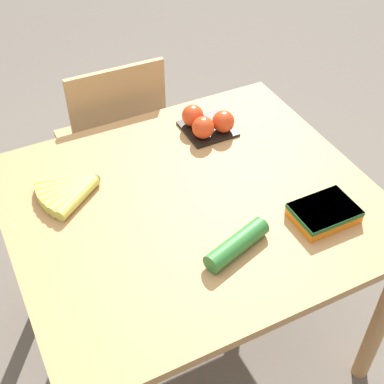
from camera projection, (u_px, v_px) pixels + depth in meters
The scene contains 7 objects.
ground_plane at pixel (192, 334), 2.19m from camera, with size 12.00×12.00×0.00m, color #665B51.
dining_table at pixel (192, 223), 1.74m from camera, with size 1.13×1.00×0.76m.
chair at pixel (115, 146), 2.34m from camera, with size 0.43×0.41×0.92m.
banana_bunch at pixel (70, 190), 1.67m from camera, with size 0.21×0.21×0.04m.
tomato_pack at pixel (207, 123), 1.90m from camera, with size 0.17×0.17×0.09m.
carrot_bag at pixel (324, 212), 1.59m from camera, with size 0.19×0.14×0.04m.
cucumber_near at pixel (237, 244), 1.49m from camera, with size 0.22×0.12×0.06m.
Camera 1 is at (-0.54, -1.08, 1.91)m, focal length 50.00 mm.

